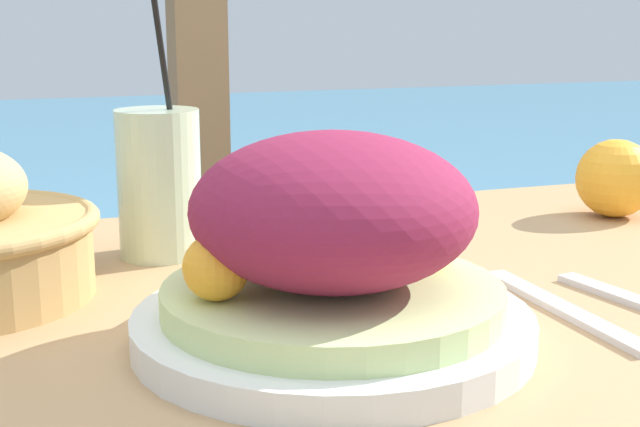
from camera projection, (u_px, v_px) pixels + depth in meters
railing_fence at (198, 73)px, 1.21m from camera, size 2.80×0.08×1.15m
sea_backdrop at (75, 193)px, 3.65m from camera, size 12.00×4.00×0.42m
salad_plate at (333, 254)px, 0.55m from camera, size 0.25×0.25×0.13m
drink_glass at (159, 183)px, 0.75m from camera, size 0.07×0.07×0.24m
fork at (562, 308)px, 0.62m from camera, size 0.02×0.18×0.00m
orange_near_basket at (615, 178)px, 0.90m from camera, size 0.08×0.08×0.08m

